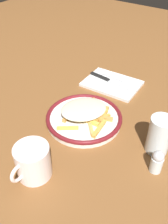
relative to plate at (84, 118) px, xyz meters
name	(u,v)px	position (x,y,z in m)	size (l,w,h in m)	color
ground_plane	(84,121)	(0.00, 0.00, -0.01)	(2.60, 2.60, 0.00)	brown
plate	(84,118)	(0.00, 0.00, 0.00)	(0.25, 0.25, 0.03)	white
fries_heap	(85,111)	(-0.01, 0.00, 0.03)	(0.20, 0.19, 0.03)	#D79148
napkin	(112,84)	(-0.24, -0.04, -0.01)	(0.15, 0.21, 0.01)	silver
fork	(118,80)	(-0.27, -0.03, 0.00)	(0.03, 0.18, 0.01)	silver
knife	(108,80)	(-0.25, -0.06, 0.00)	(0.03, 0.21, 0.01)	black
water_glass	(159,135)	(-0.02, 0.24, 0.04)	(0.07, 0.07, 0.11)	silver
coffee_mug	(33,162)	(0.24, 0.01, 0.03)	(0.12, 0.09, 0.09)	white
salt_shaker	(157,161)	(0.05, 0.27, 0.02)	(0.03, 0.03, 0.07)	silver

